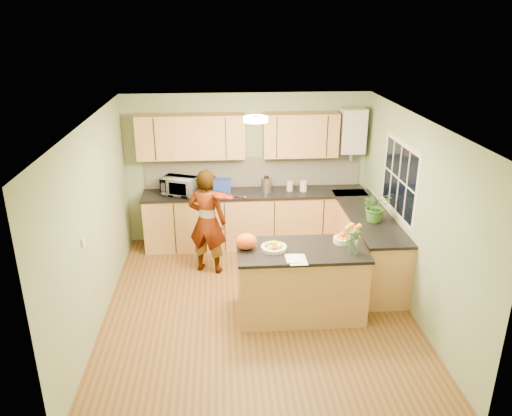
{
  "coord_description": "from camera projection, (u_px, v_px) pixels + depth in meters",
  "views": [
    {
      "loc": [
        -0.44,
        -5.74,
        3.65
      ],
      "look_at": [
        0.02,
        0.5,
        1.22
      ],
      "focal_mm": 35.0,
      "sensor_mm": 36.0,
      "label": 1
    }
  ],
  "objects": [
    {
      "name": "splashback",
      "position": [
        253.0,
        172.0,
        8.33
      ],
      "size": [
        3.6,
        0.02,
        0.52
      ],
      "primitive_type": "cube",
      "color": "beige",
      "rests_on": "back_counter"
    },
    {
      "name": "blue_box",
      "position": [
        222.0,
        186.0,
        8.09
      ],
      "size": [
        0.29,
        0.22,
        0.23
      ],
      "primitive_type": "cube",
      "rotation": [
        0.0,
        0.0,
        -0.03
      ],
      "color": "#203697",
      "rests_on": "back_counter"
    },
    {
      "name": "back_counter",
      "position": [
        255.0,
        218.0,
        8.33
      ],
      "size": [
        3.64,
        0.62,
        0.94
      ],
      "color": "#B9834A",
      "rests_on": "floor"
    },
    {
      "name": "flower_vase",
      "position": [
        354.0,
        231.0,
        5.97
      ],
      "size": [
        0.25,
        0.25,
        0.46
      ],
      "rotation": [
        0.0,
        0.0,
        0.17
      ],
      "color": "silver",
      "rests_on": "peninsula_island"
    },
    {
      "name": "violinist",
      "position": [
        207.0,
        222.0,
        7.35
      ],
      "size": [
        0.68,
        0.57,
        1.6
      ],
      "primitive_type": "imported",
      "rotation": [
        0.0,
        0.0,
        2.78
      ],
      "color": "#E3A08A",
      "rests_on": "floor"
    },
    {
      "name": "fruit_dish",
      "position": [
        274.0,
        246.0,
        6.17
      ],
      "size": [
        0.32,
        0.32,
        0.11
      ],
      "color": "beige",
      "rests_on": "peninsula_island"
    },
    {
      "name": "wall_left",
      "position": [
        95.0,
        225.0,
        6.09
      ],
      "size": [
        0.02,
        4.5,
        2.5
      ],
      "primitive_type": "cube",
      "color": "gray",
      "rests_on": "floor"
    },
    {
      "name": "microwave",
      "position": [
        179.0,
        186.0,
        8.0
      ],
      "size": [
        0.61,
        0.52,
        0.29
      ],
      "primitive_type": "imported",
      "rotation": [
        0.0,
        0.0,
        -0.38
      ],
      "color": "silver",
      "rests_on": "back_counter"
    },
    {
      "name": "floor",
      "position": [
        257.0,
        306.0,
        6.68
      ],
      "size": [
        4.5,
        4.5,
        0.0
      ],
      "primitive_type": "plane",
      "color": "brown",
      "rests_on": "ground"
    },
    {
      "name": "jar_white",
      "position": [
        303.0,
        186.0,
        8.17
      ],
      "size": [
        0.13,
        0.13,
        0.17
      ],
      "primitive_type": "cylinder",
      "rotation": [
        0.0,
        0.0,
        -0.19
      ],
      "color": "silver",
      "rests_on": "back_counter"
    },
    {
      "name": "potted_plant",
      "position": [
        376.0,
        206.0,
        6.93
      ],
      "size": [
        0.44,
        0.4,
        0.45
      ],
      "primitive_type": "imported",
      "rotation": [
        0.0,
        0.0,
        0.13
      ],
      "color": "#366722",
      "rests_on": "right_counter"
    },
    {
      "name": "window_right",
      "position": [
        399.0,
        179.0,
        6.82
      ],
      "size": [
        0.01,
        1.3,
        1.05
      ],
      "color": "silver",
      "rests_on": "wall_right"
    },
    {
      "name": "papers",
      "position": [
        297.0,
        260.0,
        5.92
      ],
      "size": [
        0.21,
        0.29,
        0.01
      ],
      "primitive_type": "cube",
      "color": "white",
      "rests_on": "peninsula_island"
    },
    {
      "name": "peninsula_island",
      "position": [
        301.0,
        281.0,
        6.38
      ],
      "size": [
        1.62,
        0.83,
        0.93
      ],
      "color": "#B9834A",
      "rests_on": "floor"
    },
    {
      "name": "wall_front",
      "position": [
        278.0,
        324.0,
        4.14
      ],
      "size": [
        4.0,
        0.02,
        2.5
      ],
      "primitive_type": "cube",
      "color": "gray",
      "rests_on": "floor"
    },
    {
      "name": "ceiling_lamp",
      "position": [
        256.0,
        119.0,
        6.07
      ],
      "size": [
        0.3,
        0.3,
        0.07
      ],
      "color": "#FFEABF",
      "rests_on": "ceiling"
    },
    {
      "name": "right_counter",
      "position": [
        367.0,
        243.0,
        7.42
      ],
      "size": [
        0.62,
        2.24,
        0.94
      ],
      "color": "#B9834A",
      "rests_on": "floor"
    },
    {
      "name": "wall_back",
      "position": [
        247.0,
        169.0,
        8.32
      ],
      "size": [
        4.0,
        0.02,
        2.5
      ],
      "primitive_type": "cube",
      "color": "gray",
      "rests_on": "floor"
    },
    {
      "name": "kettle",
      "position": [
        266.0,
        184.0,
        8.12
      ],
      "size": [
        0.17,
        0.17,
        0.32
      ],
      "rotation": [
        0.0,
        0.0,
        0.06
      ],
      "color": "#B1B1B6",
      "rests_on": "back_counter"
    },
    {
      "name": "orange_bowl",
      "position": [
        343.0,
        238.0,
        6.37
      ],
      "size": [
        0.24,
        0.24,
        0.14
      ],
      "color": "beige",
      "rests_on": "peninsula_island"
    },
    {
      "name": "jar_cream",
      "position": [
        290.0,
        186.0,
        8.19
      ],
      "size": [
        0.14,
        0.14,
        0.16
      ],
      "primitive_type": "cylinder",
      "rotation": [
        0.0,
        0.0,
        0.38
      ],
      "color": "beige",
      "rests_on": "back_counter"
    },
    {
      "name": "upper_cabinets",
      "position": [
        237.0,
        136.0,
        7.94
      ],
      "size": [
        3.2,
        0.34,
        0.7
      ],
      "color": "#B9834A",
      "rests_on": "wall_back"
    },
    {
      "name": "light_switch",
      "position": [
        83.0,
        242.0,
        5.52
      ],
      "size": [
        0.02,
        0.09,
        0.09
      ],
      "primitive_type": "cube",
      "color": "silver",
      "rests_on": "wall_left"
    },
    {
      "name": "wall_right",
      "position": [
        413.0,
        216.0,
        6.37
      ],
      "size": [
        0.02,
        4.5,
        2.5
      ],
      "primitive_type": "cube",
      "color": "gray",
      "rests_on": "floor"
    },
    {
      "name": "violin",
      "position": [
        220.0,
        196.0,
        6.98
      ],
      "size": [
        0.6,
        0.52,
        0.15
      ],
      "primitive_type": null,
      "rotation": [
        0.17,
        0.0,
        -0.61
      ],
      "color": "#550D05",
      "rests_on": "violinist"
    },
    {
      "name": "ceiling",
      "position": [
        258.0,
        121.0,
        5.78
      ],
      "size": [
        4.0,
        4.5,
        0.02
      ],
      "primitive_type": "cube",
      "color": "white",
      "rests_on": "wall_back"
    },
    {
      "name": "boiler",
      "position": [
        352.0,
        131.0,
        8.06
      ],
      "size": [
        0.4,
        0.3,
        0.86
      ],
      "color": "silver",
      "rests_on": "wall_back"
    },
    {
      "name": "orange_bag",
      "position": [
        246.0,
        242.0,
        6.17
      ],
      "size": [
        0.32,
        0.3,
        0.2
      ],
      "primitive_type": "ellipsoid",
      "rotation": [
        0.0,
        0.0,
        0.33
      ],
      "color": "#ED5113",
      "rests_on": "peninsula_island"
    }
  ]
}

